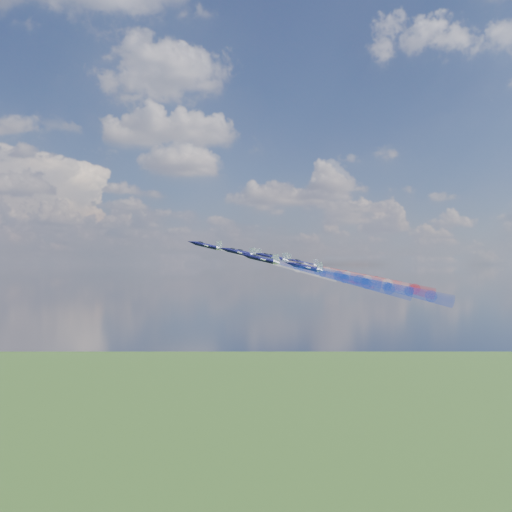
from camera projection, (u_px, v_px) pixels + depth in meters
name	position (u px, v px, depth m)	size (l,w,h in m)	color
jet_lead	(206.00, 246.00, 174.89)	(9.41, 11.76, 3.14)	black
trail_lead	(279.00, 263.00, 171.71)	(3.92, 37.18, 3.92)	white
jet_inner_left	(239.00, 253.00, 163.87)	(9.41, 11.76, 3.14)	black
trail_inner_left	(317.00, 271.00, 160.69)	(3.92, 37.18, 3.92)	blue
jet_inner_right	(246.00, 253.00, 179.83)	(9.41, 11.76, 3.14)	black
trail_inner_right	(318.00, 270.00, 176.65)	(3.92, 37.18, 3.92)	red
jet_outer_left	(262.00, 259.00, 155.62)	(9.41, 11.76, 3.14)	black
trail_outer_left	(345.00, 279.00, 152.44)	(3.92, 37.18, 3.92)	blue
jet_center_third	(272.00, 257.00, 172.20)	(9.41, 11.76, 3.14)	black
trail_center_third	(347.00, 275.00, 169.02)	(3.92, 37.18, 3.92)	white
jet_outer_right	(277.00, 258.00, 188.49)	(9.41, 11.76, 3.14)	black
trail_outer_right	(345.00, 274.00, 185.31)	(3.92, 37.18, 3.92)	red
jet_rear_left	(305.00, 267.00, 159.93)	(9.41, 11.76, 3.14)	black
trail_rear_left	(387.00, 286.00, 156.75)	(3.92, 37.18, 3.92)	blue
jet_rear_right	(303.00, 263.00, 179.44)	(9.41, 11.76, 3.14)	black
trail_rear_right	(376.00, 280.00, 176.26)	(3.92, 37.18, 3.92)	red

